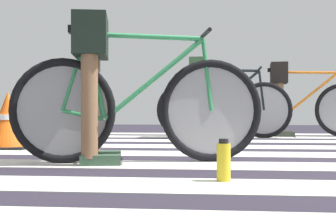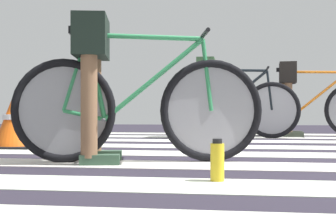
% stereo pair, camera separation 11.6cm
% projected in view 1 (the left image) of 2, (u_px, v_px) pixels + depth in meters
% --- Properties ---
extents(ground, '(18.00, 14.00, 0.02)m').
position_uv_depth(ground, '(265.00, 155.00, 3.74)').
color(ground, '#28232F').
extents(crosswalk_markings, '(5.46, 6.50, 0.00)m').
position_uv_depth(crosswalk_markings, '(269.00, 155.00, 3.62)').
color(crosswalk_markings, beige).
rests_on(crosswalk_markings, ground).
extents(bicycle_1_of_3, '(1.72, 0.55, 0.93)m').
position_uv_depth(bicycle_1_of_3, '(137.00, 107.00, 3.09)').
color(bicycle_1_of_3, black).
rests_on(bicycle_1_of_3, ground).
extents(cyclist_1_of_3, '(0.38, 0.45, 1.00)m').
position_uv_depth(cyclist_1_of_3, '(92.00, 68.00, 3.06)').
color(cyclist_1_of_3, brown).
rests_on(cyclist_1_of_3, ground).
extents(bicycle_2_of_3, '(1.74, 0.52, 0.93)m').
position_uv_depth(bicycle_2_of_3, '(223.00, 108.00, 5.77)').
color(bicycle_2_of_3, black).
rests_on(bicycle_2_of_3, ground).
extents(cyclist_2_of_3, '(0.32, 0.42, 1.03)m').
position_uv_depth(cyclist_2_of_3, '(199.00, 86.00, 5.81)').
color(cyclist_2_of_3, brown).
rests_on(cyclist_2_of_3, ground).
extents(bicycle_3_of_3, '(1.73, 0.52, 0.93)m').
position_uv_depth(bicycle_3_of_3, '(303.00, 108.00, 6.10)').
color(bicycle_3_of_3, black).
rests_on(bicycle_3_of_3, ground).
extents(cyclist_3_of_3, '(0.34, 0.43, 1.00)m').
position_uv_depth(cyclist_3_of_3, '(279.00, 89.00, 6.15)').
color(cyclist_3_of_3, brown).
rests_on(cyclist_3_of_3, ground).
extents(water_bottle, '(0.07, 0.07, 0.22)m').
position_uv_depth(water_bottle, '(224.00, 161.00, 2.28)').
color(water_bottle, gold).
rests_on(water_bottle, ground).
extents(traffic_cone, '(0.47, 0.47, 0.54)m').
position_uv_depth(traffic_cone, '(8.00, 121.00, 4.24)').
color(traffic_cone, black).
rests_on(traffic_cone, ground).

